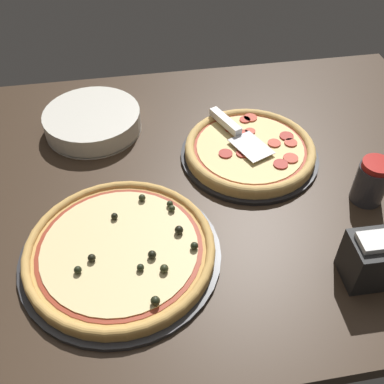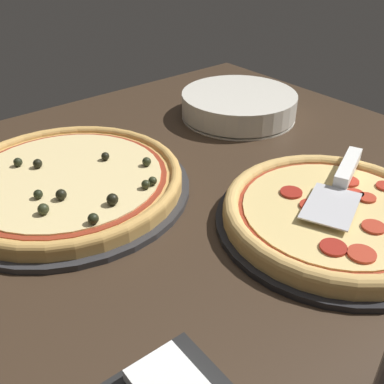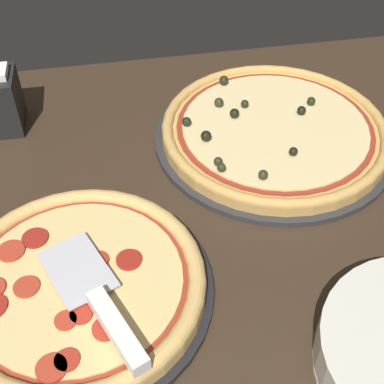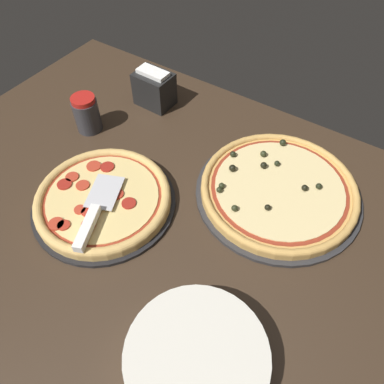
# 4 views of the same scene
# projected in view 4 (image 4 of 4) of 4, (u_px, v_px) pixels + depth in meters

# --- Properties ---
(ground_plane) EXTENTS (1.29, 1.03, 0.04)m
(ground_plane) POSITION_uv_depth(u_px,v_px,m) (143.00, 204.00, 0.95)
(ground_plane) COLOR #38281C
(pizza_pan_front) EXTENTS (0.35, 0.35, 0.01)m
(pizza_pan_front) POSITION_uv_depth(u_px,v_px,m) (105.00, 203.00, 0.92)
(pizza_pan_front) COLOR black
(pizza_pan_front) RESTS_ON ground_plane
(pizza_front) EXTENTS (0.33, 0.33, 0.03)m
(pizza_front) POSITION_uv_depth(u_px,v_px,m) (103.00, 198.00, 0.91)
(pizza_front) COLOR #DBAD60
(pizza_front) RESTS_ON pizza_pan_front
(pizza_pan_back) EXTENTS (0.41, 0.41, 0.01)m
(pizza_pan_back) POSITION_uv_depth(u_px,v_px,m) (278.00, 193.00, 0.94)
(pizza_pan_back) COLOR #2D2D30
(pizza_pan_back) RESTS_ON ground_plane
(pizza_back) EXTENTS (0.39, 0.39, 0.04)m
(pizza_back) POSITION_uv_depth(u_px,v_px,m) (279.00, 189.00, 0.93)
(pizza_back) COLOR tan
(pizza_back) RESTS_ON pizza_pan_back
(serving_spatula) EXTENTS (0.13, 0.22, 0.02)m
(serving_spatula) POSITION_uv_depth(u_px,v_px,m) (92.00, 218.00, 0.84)
(serving_spatula) COLOR silver
(serving_spatula) RESTS_ON pizza_front
(plate_stack) EXTENTS (0.26, 0.26, 0.06)m
(plate_stack) POSITION_uv_depth(u_px,v_px,m) (197.00, 359.00, 0.67)
(plate_stack) COLOR silver
(plate_stack) RESTS_ON ground_plane
(parmesan_shaker) EXTENTS (0.07, 0.07, 0.11)m
(parmesan_shaker) POSITION_uv_depth(u_px,v_px,m) (87.00, 114.00, 1.06)
(parmesan_shaker) COLOR #333338
(parmesan_shaker) RESTS_ON ground_plane
(napkin_holder) EXTENTS (0.11, 0.09, 0.12)m
(napkin_holder) POSITION_uv_depth(u_px,v_px,m) (154.00, 88.00, 1.14)
(napkin_holder) COLOR black
(napkin_holder) RESTS_ON ground_plane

